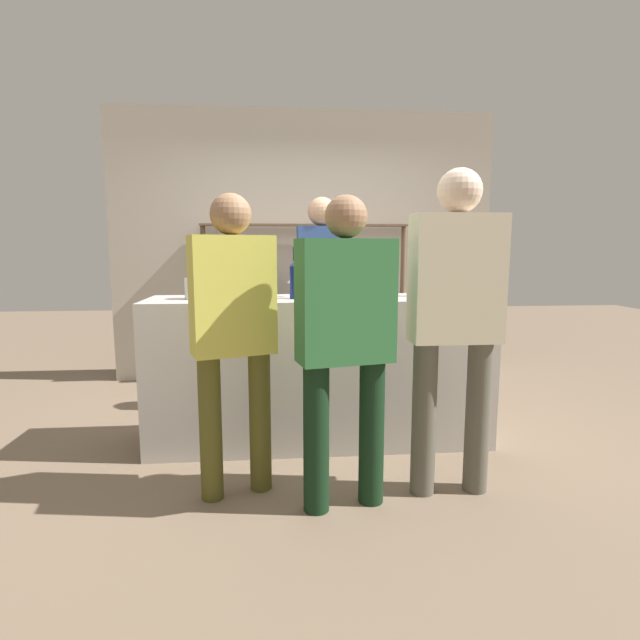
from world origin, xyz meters
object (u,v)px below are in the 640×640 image
at_px(counter_bottle_1, 447,279).
at_px(wine_glass, 293,279).
at_px(counter_bottle_5, 295,279).
at_px(counter_bottle_2, 432,277).
at_px(customer_right, 455,309).
at_px(customer_center, 345,332).
at_px(ice_bucket, 260,282).
at_px(counter_bottle_4, 332,282).
at_px(cork_jar, 195,289).
at_px(counter_bottle_3, 460,277).
at_px(counter_bottle_0, 361,278).
at_px(server_behind_counter, 322,284).
at_px(customer_left, 233,323).

distance_m(counter_bottle_1, wine_glass, 1.11).
bearing_deg(counter_bottle_1, counter_bottle_5, -175.46).
distance_m(counter_bottle_2, wine_glass, 1.00).
bearing_deg(customer_right, customer_center, 99.84).
bearing_deg(ice_bucket, counter_bottle_4, -18.87).
bearing_deg(customer_right, wine_glass, 43.48).
bearing_deg(counter_bottle_2, cork_jar, -178.32).
height_order(counter_bottle_3, ice_bucket, counter_bottle_3).
bearing_deg(counter_bottle_0, wine_glass, -171.45).
bearing_deg(customer_right, counter_bottle_2, -9.31).
xyz_separation_m(cork_jar, customer_right, (1.53, -0.81, -0.06)).
xyz_separation_m(counter_bottle_1, ice_bucket, (-1.34, 0.05, -0.02)).
xyz_separation_m(counter_bottle_4, server_behind_counter, (0.01, 0.79, -0.08)).
xyz_separation_m(counter_bottle_4, customer_right, (0.60, -0.74, -0.10)).
bearing_deg(counter_bottle_4, ice_bucket, 161.13).
xyz_separation_m(counter_bottle_5, customer_right, (0.85, -0.77, -0.12)).
bearing_deg(customer_left, customer_center, -127.25).
distance_m(counter_bottle_1, counter_bottle_3, 0.14).
bearing_deg(customer_right, counter_bottle_5, 47.72).
distance_m(counter_bottle_0, counter_bottle_4, 0.34).
xyz_separation_m(counter_bottle_5, customer_center, (0.22, -0.88, -0.22)).
height_order(customer_left, customer_right, customer_right).
relative_size(counter_bottle_4, server_behind_counter, 0.17).
height_order(counter_bottle_3, counter_bottle_4, counter_bottle_3).
bearing_deg(counter_bottle_3, cork_jar, -176.54).
bearing_deg(counter_bottle_2, customer_center, -128.31).
bearing_deg(ice_bucket, counter_bottle_3, 0.50).
distance_m(counter_bottle_0, counter_bottle_1, 0.62).
height_order(counter_bottle_4, customer_right, customer_right).
distance_m(counter_bottle_0, cork_jar, 1.19).
distance_m(counter_bottle_1, customer_left, 1.67).
relative_size(counter_bottle_1, counter_bottle_3, 0.99).
bearing_deg(counter_bottle_4, customer_left, -133.21).
height_order(counter_bottle_2, counter_bottle_3, counter_bottle_2).
distance_m(counter_bottle_3, customer_center, 1.45).
xyz_separation_m(counter_bottle_4, cork_jar, (-0.93, 0.07, -0.05)).
xyz_separation_m(wine_glass, ice_bucket, (-0.24, 0.01, -0.02)).
bearing_deg(counter_bottle_0, counter_bottle_2, -13.38).
relative_size(wine_glass, ice_bucket, 0.76).
xyz_separation_m(counter_bottle_3, server_behind_counter, (-0.96, 0.61, -0.09)).
xyz_separation_m(counter_bottle_0, counter_bottle_2, (0.49, -0.12, 0.02)).
bearing_deg(server_behind_counter, counter_bottle_1, 49.05).
xyz_separation_m(cork_jar, customer_left, (0.32, -0.72, -0.13)).
distance_m(counter_bottle_3, ice_bucket, 1.46).
relative_size(counter_bottle_0, customer_center, 0.20).
height_order(counter_bottle_3, server_behind_counter, server_behind_counter).
bearing_deg(counter_bottle_5, counter_bottle_1, 4.54).
bearing_deg(customer_left, counter_bottle_3, -81.16).
bearing_deg(counter_bottle_2, counter_bottle_0, 166.62).
xyz_separation_m(counter_bottle_0, server_behind_counter, (-0.24, 0.56, -0.08)).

